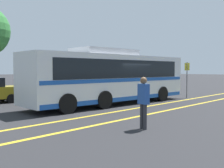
# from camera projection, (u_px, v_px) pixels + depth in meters

# --- Properties ---
(ground_plane) EXTENTS (220.00, 220.00, 0.00)m
(ground_plane) POSITION_uv_depth(u_px,v_px,m) (124.00, 103.00, 16.72)
(ground_plane) COLOR #262628
(lane_strip_0) EXTENTS (31.30, 0.20, 0.01)m
(lane_strip_0) POSITION_uv_depth(u_px,v_px,m) (140.00, 108.00, 14.76)
(lane_strip_0) COLOR gold
(lane_strip_0) RESTS_ON ground_plane
(lane_strip_1) EXTENTS (31.30, 0.20, 0.01)m
(lane_strip_1) POSITION_uv_depth(u_px,v_px,m) (165.00, 111.00, 13.61)
(lane_strip_1) COLOR gold
(lane_strip_1) RESTS_ON ground_plane
(curb_strip) EXTENTS (39.30, 0.36, 0.15)m
(curb_strip) POSITION_uv_depth(u_px,v_px,m) (50.00, 95.00, 21.04)
(curb_strip) COLOR #99999E
(curb_strip) RESTS_ON ground_plane
(transit_bus) EXTENTS (11.73, 3.24, 3.37)m
(transit_bus) POSITION_uv_depth(u_px,v_px,m) (112.00, 76.00, 16.18)
(transit_bus) COLOR silver
(transit_bus) RESTS_ON ground_plane
(parked_car_2) EXTENTS (4.65, 2.20, 1.27)m
(parked_car_2) POSITION_uv_depth(u_px,v_px,m) (73.00, 88.00, 20.75)
(parked_car_2) COLOR maroon
(parked_car_2) RESTS_ON ground_plane
(pedestrian_0) EXTENTS (0.31, 0.46, 1.88)m
(pedestrian_0) POSITION_uv_depth(u_px,v_px,m) (143.00, 99.00, 9.35)
(pedestrian_0) COLOR #2D2D33
(pedestrian_0) RESTS_ON ground_plane
(bus_stop_sign) EXTENTS (0.07, 0.40, 2.70)m
(bus_stop_sign) POSITION_uv_depth(u_px,v_px,m) (187.00, 76.00, 19.74)
(bus_stop_sign) COLOR #59595E
(bus_stop_sign) RESTS_ON ground_plane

